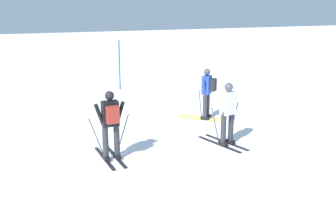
# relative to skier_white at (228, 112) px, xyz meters

# --- Properties ---
(far_snow_ridge) EXTENTS (80.00, 7.75, 2.10)m
(far_snow_ridge) POSITION_rel_skier_white_xyz_m (-3.49, 15.03, 0.13)
(far_snow_ridge) COLOR white
(far_snow_ridge) RESTS_ON ground
(skier_white) EXTENTS (1.00, 1.63, 1.71)m
(skier_white) POSITION_rel_skier_white_xyz_m (0.00, 0.00, 0.00)
(skier_white) COLOR black
(skier_white) RESTS_ON ground
(skier_blue) EXTENTS (1.25, 1.50, 1.71)m
(skier_blue) POSITION_rel_skier_white_xyz_m (1.00, 2.32, 0.04)
(skier_blue) COLOR gold
(skier_blue) RESTS_ON ground
(skier_black) EXTENTS (1.00, 1.62, 1.71)m
(skier_black) POSITION_rel_skier_white_xyz_m (-3.07, 0.54, 0.04)
(skier_black) COLOR black
(skier_black) RESTS_ON ground
(trail_marker_pole) EXTENTS (0.06, 0.06, 2.27)m
(trail_marker_pole) POSITION_rel_skier_white_xyz_m (0.41, 8.38, 0.22)
(trail_marker_pole) COLOR #1E56AD
(trail_marker_pole) RESTS_ON ground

